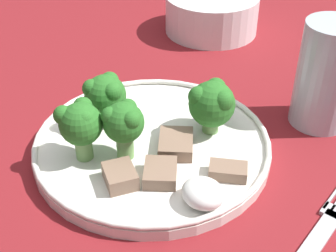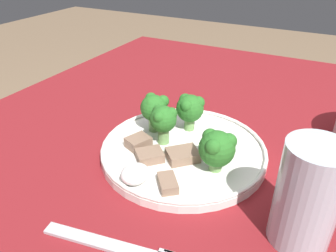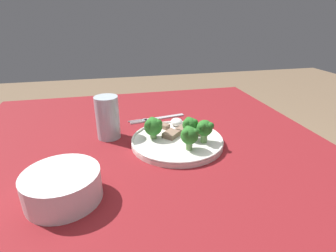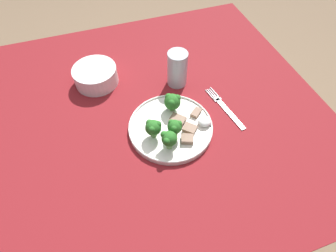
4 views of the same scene
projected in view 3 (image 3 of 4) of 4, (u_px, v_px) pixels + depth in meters
table at (149, 184)px, 0.72m from camera, size 1.07×1.01×0.73m
dinner_plate at (177, 141)px, 0.71m from camera, size 0.25×0.25×0.02m
fork at (157, 118)px, 0.88m from camera, size 0.05×0.20×0.00m
cream_bowl at (63, 187)px, 0.50m from camera, size 0.15×0.15×0.06m
drinking_glass at (108, 120)px, 0.74m from camera, size 0.07×0.07×0.12m
broccoli_floret_near_rim_left at (153, 126)px, 0.71m from camera, size 0.05×0.05×0.06m
broccoli_floret_center_left at (205, 129)px, 0.68m from camera, size 0.04×0.04×0.06m
broccoli_floret_back_left at (190, 125)px, 0.70m from camera, size 0.04×0.04×0.06m
broccoli_floret_front_left at (189, 135)px, 0.65m from camera, size 0.05×0.04×0.06m
meat_slice_front_slice at (171, 134)px, 0.73m from camera, size 0.06×0.06×0.01m
meat_slice_middle_slice at (196, 131)px, 0.75m from camera, size 0.04×0.04×0.02m
meat_slice_rear_slice at (163, 126)px, 0.79m from camera, size 0.04×0.04×0.01m
meat_slice_edge_slice at (183, 130)px, 0.76m from camera, size 0.05×0.05×0.01m
sauce_dollop at (177, 122)px, 0.80m from camera, size 0.04×0.04×0.02m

